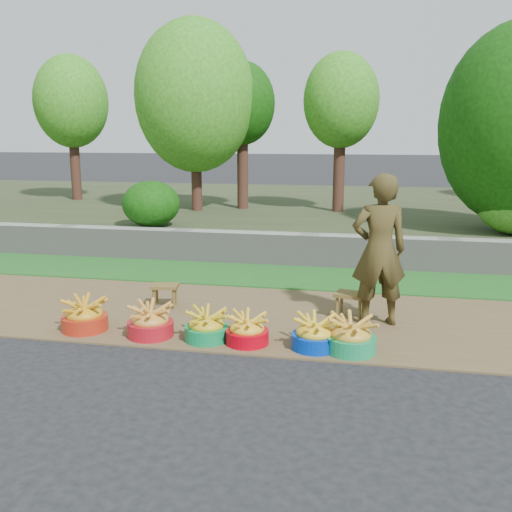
% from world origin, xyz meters
% --- Properties ---
extents(ground_plane, '(120.00, 120.00, 0.00)m').
position_xyz_m(ground_plane, '(0.00, 0.00, 0.00)').
color(ground_plane, black).
rests_on(ground_plane, ground).
extents(dirt_shoulder, '(80.00, 2.50, 0.02)m').
position_xyz_m(dirt_shoulder, '(0.00, 1.25, 0.01)').
color(dirt_shoulder, brown).
rests_on(dirt_shoulder, ground).
extents(grass_verge, '(80.00, 1.50, 0.04)m').
position_xyz_m(grass_verge, '(0.00, 3.25, 0.02)').
color(grass_verge, '#1E5C1E').
rests_on(grass_verge, ground).
extents(retaining_wall, '(80.00, 0.35, 0.55)m').
position_xyz_m(retaining_wall, '(0.00, 4.10, 0.28)').
color(retaining_wall, gray).
rests_on(retaining_wall, ground).
extents(earth_bank, '(80.00, 10.00, 0.50)m').
position_xyz_m(earth_bank, '(0.00, 9.00, 0.25)').
color(earth_bank, '#313A21').
rests_on(earth_bank, ground).
extents(vegetation, '(33.38, 8.37, 4.59)m').
position_xyz_m(vegetation, '(-4.86, 7.13, 2.57)').
color(vegetation, '#3C2219').
rests_on(vegetation, earth_bank).
extents(basin_a, '(0.51, 0.51, 0.38)m').
position_xyz_m(basin_a, '(-2.13, 0.37, 0.17)').
color(basin_a, '#A22311').
rests_on(basin_a, ground).
extents(basin_b, '(0.51, 0.51, 0.38)m').
position_xyz_m(basin_b, '(-1.33, 0.33, 0.17)').
color(basin_b, '#A5111C').
rests_on(basin_b, ground).
extents(basin_c, '(0.47, 0.47, 0.35)m').
position_xyz_m(basin_c, '(-0.70, 0.33, 0.16)').
color(basin_c, '#0B7D42').
rests_on(basin_c, ground).
extents(basin_d, '(0.46, 0.46, 0.34)m').
position_xyz_m(basin_d, '(-0.25, 0.31, 0.15)').
color(basin_d, '#B6000F').
rests_on(basin_d, ground).
extents(basin_e, '(0.48, 0.48, 0.36)m').
position_xyz_m(basin_e, '(0.46, 0.31, 0.16)').
color(basin_e, '#012EAC').
rests_on(basin_e, ground).
extents(basin_f, '(0.51, 0.51, 0.38)m').
position_xyz_m(basin_f, '(0.83, 0.29, 0.17)').
color(basin_f, '#14854D').
rests_on(basin_f, ground).
extents(stool_left, '(0.37, 0.30, 0.29)m').
position_xyz_m(stool_left, '(-1.55, 1.37, 0.25)').
color(stool_left, brown).
rests_on(stool_left, dirt_shoulder).
extents(stool_right, '(0.41, 0.35, 0.32)m').
position_xyz_m(stool_right, '(0.79, 1.36, 0.27)').
color(stool_right, brown).
rests_on(stool_right, dirt_shoulder).
extents(vendor_woman, '(0.72, 0.56, 1.74)m').
position_xyz_m(vendor_woman, '(1.09, 1.24, 0.89)').
color(vendor_woman, black).
rests_on(vendor_woman, dirt_shoulder).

